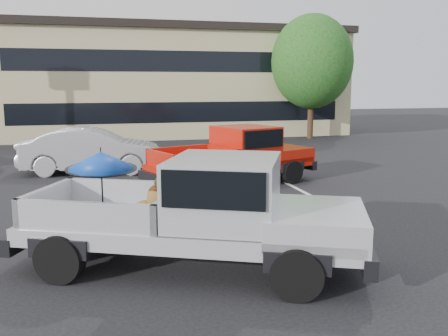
{
  "coord_description": "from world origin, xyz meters",
  "views": [
    {
      "loc": [
        -2.63,
        -9.76,
        3.03
      ],
      "look_at": [
        -0.08,
        0.11,
        1.3
      ],
      "focal_mm": 40.0,
      "sensor_mm": 36.0,
      "label": 1
    }
  ],
  "objects_px": {
    "silver_pickup": "(210,208)",
    "red_pickup": "(241,153)",
    "tree_back": "(223,63)",
    "silver_sedan": "(92,150)",
    "tree_right": "(312,62)"
  },
  "relations": [
    {
      "from": "tree_right",
      "to": "tree_back",
      "type": "relative_size",
      "value": 0.95
    },
    {
      "from": "tree_right",
      "to": "silver_pickup",
      "type": "height_order",
      "value": "tree_right"
    },
    {
      "from": "silver_sedan",
      "to": "tree_right",
      "type": "bearing_deg",
      "value": -47.76
    },
    {
      "from": "tree_right",
      "to": "silver_sedan",
      "type": "distance_m",
      "value": 14.79
    },
    {
      "from": "tree_right",
      "to": "silver_sedan",
      "type": "height_order",
      "value": "tree_right"
    },
    {
      "from": "silver_pickup",
      "to": "tree_back",
      "type": "bearing_deg",
      "value": 99.75
    },
    {
      "from": "silver_pickup",
      "to": "red_pickup",
      "type": "distance_m",
      "value": 7.23
    },
    {
      "from": "tree_right",
      "to": "silver_pickup",
      "type": "relative_size",
      "value": 1.13
    },
    {
      "from": "red_pickup",
      "to": "silver_sedan",
      "type": "relative_size",
      "value": 1.19
    },
    {
      "from": "tree_right",
      "to": "silver_sedan",
      "type": "bearing_deg",
      "value": -144.97
    },
    {
      "from": "silver_pickup",
      "to": "silver_sedan",
      "type": "height_order",
      "value": "silver_pickup"
    },
    {
      "from": "tree_right",
      "to": "silver_sedan",
      "type": "xyz_separation_m",
      "value": [
        -11.78,
        -8.26,
        -3.43
      ]
    },
    {
      "from": "tree_right",
      "to": "tree_back",
      "type": "distance_m",
      "value": 8.55
    },
    {
      "from": "silver_pickup",
      "to": "red_pickup",
      "type": "height_order",
      "value": "silver_pickup"
    },
    {
      "from": "tree_back",
      "to": "silver_sedan",
      "type": "distance_m",
      "value": 18.83
    }
  ]
}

